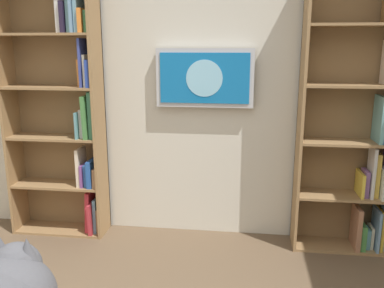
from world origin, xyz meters
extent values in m
cube|color=beige|center=(0.00, -2.23, 1.35)|extent=(4.52, 0.06, 2.70)
cube|color=#937047|center=(-0.82, -2.04, 1.10)|extent=(0.02, 0.28, 2.21)
cube|color=brown|center=(-1.20, -2.17, 1.10)|extent=(0.77, 0.01, 2.21)
cube|color=#937047|center=(-1.20, -2.04, 0.01)|extent=(0.73, 0.27, 0.02)
cube|color=#937047|center=(-1.20, -2.04, 0.45)|extent=(0.73, 0.27, 0.02)
cube|color=#937047|center=(-1.20, -2.04, 0.89)|extent=(0.73, 0.27, 0.02)
cube|color=#937047|center=(-1.20, -2.04, 1.32)|extent=(0.73, 0.27, 0.02)
cube|color=#937047|center=(-1.20, -2.04, 1.76)|extent=(0.73, 0.27, 0.02)
cube|color=gold|center=(-1.50, -2.05, 0.18)|extent=(0.02, 0.23, 0.32)
cube|color=#6B8DAD|center=(-1.46, -2.02, 0.19)|extent=(0.02, 0.21, 0.33)
cube|color=beige|center=(-1.43, -2.04, 0.11)|extent=(0.02, 0.14, 0.18)
cube|color=#609DAD|center=(-1.40, -2.02, 0.10)|extent=(0.04, 0.12, 0.16)
cube|color=#448341|center=(-1.36, -2.04, 0.12)|extent=(0.04, 0.24, 0.21)
cube|color=#9A674A|center=(-1.31, -2.03, 0.19)|extent=(0.04, 0.23, 0.34)
cube|color=beige|center=(-1.47, -2.02, 0.58)|extent=(0.04, 0.23, 0.24)
cube|color=#E5BA48|center=(-1.42, -2.03, 0.63)|extent=(0.03, 0.12, 0.35)
cube|color=silver|center=(-1.38, -2.03, 0.66)|extent=(0.02, 0.17, 0.40)
cube|color=#7F598F|center=(-1.35, -2.04, 0.56)|extent=(0.03, 0.15, 0.21)
cube|color=gold|center=(-1.31, -2.05, 0.55)|extent=(0.02, 0.23, 0.19)
cube|color=#24488C|center=(-1.43, -2.03, 1.02)|extent=(0.03, 0.18, 0.25)
cube|color=#669FA1|center=(-1.40, -2.04, 1.07)|extent=(0.03, 0.23, 0.35)
cube|color=#937047|center=(0.81, -2.04, 1.07)|extent=(0.02, 0.28, 2.13)
cube|color=#937047|center=(1.59, -2.04, 1.07)|extent=(0.02, 0.28, 2.13)
cube|color=brown|center=(1.20, -2.17, 1.07)|extent=(0.81, 0.01, 2.13)
cube|color=#937047|center=(1.20, -2.04, 0.01)|extent=(0.76, 0.27, 0.02)
cube|color=#937047|center=(1.20, -2.04, 0.43)|extent=(0.76, 0.27, 0.02)
cube|color=#937047|center=(1.20, -2.04, 0.86)|extent=(0.76, 0.27, 0.02)
cube|color=#937047|center=(1.20, -2.04, 1.28)|extent=(0.76, 0.27, 0.02)
cube|color=#937047|center=(1.20, -2.04, 1.70)|extent=(0.76, 0.27, 0.02)
cube|color=#94754E|center=(0.84, -2.03, 0.13)|extent=(0.02, 0.16, 0.22)
cube|color=#6395B1|center=(0.87, -2.03, 0.17)|extent=(0.03, 0.14, 0.30)
cube|color=#B02E38|center=(0.90, -2.03, 0.16)|extent=(0.03, 0.24, 0.27)
cube|color=#BD2E3A|center=(0.93, -2.05, 0.20)|extent=(0.05, 0.18, 0.36)
cube|color=#9C6E4D|center=(0.84, -2.03, 0.53)|extent=(0.03, 0.20, 0.17)
cube|color=#24509E|center=(0.88, -2.04, 0.56)|extent=(0.04, 0.23, 0.23)
cube|color=#2F5799|center=(0.93, -2.03, 0.54)|extent=(0.02, 0.17, 0.19)
cube|color=#764286|center=(0.96, -2.02, 0.54)|extent=(0.02, 0.18, 0.19)
cube|color=beige|center=(0.99, -2.04, 0.61)|extent=(0.03, 0.19, 0.32)
cube|color=#38704E|center=(0.85, -2.04, 1.06)|extent=(0.04, 0.21, 0.39)
cube|color=#427C3E|center=(0.89, -2.02, 1.04)|extent=(0.05, 0.21, 0.35)
cube|color=silver|center=(0.94, -2.04, 0.98)|extent=(0.03, 0.15, 0.24)
cube|color=#5B949C|center=(0.97, -2.04, 0.98)|extent=(0.02, 0.22, 0.22)
cube|color=#27409C|center=(0.84, -2.02, 1.40)|extent=(0.03, 0.21, 0.22)
cube|color=beige|center=(0.88, -2.02, 1.42)|extent=(0.02, 0.16, 0.26)
cube|color=#35418A|center=(0.90, -2.04, 1.48)|extent=(0.02, 0.22, 0.38)
cube|color=orange|center=(0.94, -2.04, 1.40)|extent=(0.03, 0.12, 0.22)
cube|color=#3B7E4C|center=(0.84, -2.05, 1.80)|extent=(0.03, 0.19, 0.17)
cube|color=orange|center=(0.88, -2.03, 1.80)|extent=(0.03, 0.20, 0.18)
cube|color=#6F9CAF|center=(0.92, -2.04, 1.90)|extent=(0.03, 0.18, 0.39)
cube|color=#6C93B4|center=(0.95, -2.04, 1.90)|extent=(0.02, 0.21, 0.39)
cube|color=#6A9A9D|center=(0.99, -2.03, 1.84)|extent=(0.03, 0.14, 0.26)
cube|color=#231A2F|center=(1.03, -2.03, 1.83)|extent=(0.03, 0.18, 0.24)
cube|color=silver|center=(1.07, -2.04, 1.90)|extent=(0.04, 0.15, 0.37)
cube|color=#B7B7BC|center=(-0.06, -2.15, 1.36)|extent=(0.79, 0.06, 0.47)
cube|color=#146BB2|center=(-0.06, -2.12, 1.36)|extent=(0.72, 0.01, 0.40)
cylinder|color=#8CCCEA|center=(-0.06, -2.11, 1.36)|extent=(0.29, 0.00, 0.29)
sphere|color=#4C4C51|center=(0.22, 0.24, 1.01)|extent=(0.14, 0.14, 0.14)
cone|color=#4C4C51|center=(0.18, 0.24, 1.07)|extent=(0.06, 0.06, 0.08)
cone|color=#4C4C51|center=(0.26, 0.24, 1.07)|extent=(0.06, 0.06, 0.08)
cone|color=beige|center=(0.18, 0.24, 1.06)|extent=(0.04, 0.04, 0.05)
cone|color=beige|center=(0.26, 0.24, 1.06)|extent=(0.04, 0.04, 0.05)
camera|label=1|loc=(-0.40, 1.19, 1.61)|focal=38.47mm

